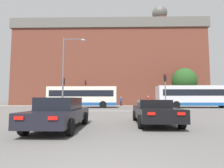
{
  "coord_description": "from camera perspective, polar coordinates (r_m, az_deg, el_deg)",
  "views": [
    {
      "loc": [
        0.15,
        -2.49,
        1.37
      ],
      "look_at": [
        -0.36,
        23.33,
        3.5
      ],
      "focal_mm": 28.0,
      "sensor_mm": 36.0,
      "label": 1
    }
  ],
  "objects": [
    {
      "name": "traffic_light_near_right",
      "position": [
        20.77,
        17.0,
        -0.62
      ],
      "size": [
        0.26,
        0.31,
        4.13
      ],
      "color": "slate",
      "rests_on": "ground_plane"
    },
    {
      "name": "brick_civic_building",
      "position": [
        42.75,
        -0.58,
        5.87
      ],
      "size": [
        41.41,
        14.6,
        24.34
      ],
      "color": "brown",
      "rests_on": "ground_plane"
    },
    {
      "name": "car_roadster_right",
      "position": [
        9.76,
        13.68,
        -8.75
      ],
      "size": [
        2.14,
        4.72,
        1.3
      ],
      "rotation": [
        0.0,
        0.0,
        -0.02
      ],
      "color": "black",
      "rests_on": "ground_plane"
    },
    {
      "name": "stop_line_strip",
      "position": [
        19.37,
        0.69,
        -8.76
      ],
      "size": [
        8.49,
        0.3,
        0.01
      ],
      "primitive_type": "cube",
      "color": "silver",
      "rests_on": "ground_plane"
    },
    {
      "name": "traffic_light_near_left",
      "position": [
        20.25,
        -15.69,
        -1.39
      ],
      "size": [
        0.26,
        0.31,
        3.66
      ],
      "color": "slate",
      "rests_on": "ground_plane"
    },
    {
      "name": "car_saloon_left",
      "position": [
        8.38,
        -16.59,
        -8.97
      ],
      "size": [
        2.02,
        4.72,
        1.41
      ],
      "rotation": [
        0.0,
        0.0,
        -0.02
      ],
      "color": "black",
      "rests_on": "ground_plane"
    },
    {
      "name": "bus_crossing_trailing",
      "position": [
        28.57,
        26.64,
        -3.52
      ],
      "size": [
        12.25,
        2.66,
        3.2
      ],
      "rotation": [
        0.0,
        0.0,
        -1.57
      ],
      "color": "silver",
      "rests_on": "ground_plane"
    },
    {
      "name": "tree_by_building",
      "position": [
        35.27,
        22.55,
        0.96
      ],
      "size": [
        4.51,
        4.51,
        7.01
      ],
      "color": "#4C3823",
      "rests_on": "ground_plane"
    },
    {
      "name": "street_lamp_junction",
      "position": [
        19.94,
        -14.51,
        5.67
      ],
      "size": [
        2.51,
        0.36,
        8.09
      ],
      "color": "slate",
      "rests_on": "ground_plane"
    },
    {
      "name": "pedestrian_waiting",
      "position": [
        33.49,
        11.67,
        -5.08
      ],
      "size": [
        0.33,
        0.45,
        1.84
      ],
      "rotation": [
        0.0,
        0.0,
        5.01
      ],
      "color": "#333851",
      "rests_on": "ground_plane"
    },
    {
      "name": "pedestrian_walking_east",
      "position": [
        32.16,
        2.94,
        -5.42
      ],
      "size": [
        0.41,
        0.25,
        1.67
      ],
      "rotation": [
        0.0,
        0.0,
        6.22
      ],
      "color": "black",
      "rests_on": "ground_plane"
    },
    {
      "name": "traffic_light_far_left",
      "position": [
        31.73,
        -8.66,
        -1.63
      ],
      "size": [
        0.26,
        0.31,
        4.57
      ],
      "color": "slate",
      "rests_on": "ground_plane"
    },
    {
      "name": "bus_crossing_lead",
      "position": [
        26.51,
        -9.58,
        -4.03
      ],
      "size": [
        10.12,
        2.64,
        3.09
      ],
      "rotation": [
        0.0,
        0.0,
        -1.57
      ],
      "color": "silver",
      "rests_on": "ground_plane"
    },
    {
      "name": "far_pavement",
      "position": [
        32.19,
        0.87,
        -7.14
      ],
      "size": [
        69.44,
        2.5,
        0.01
      ],
      "primitive_type": "cube",
      "color": "gray",
      "rests_on": "ground_plane"
    }
  ]
}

